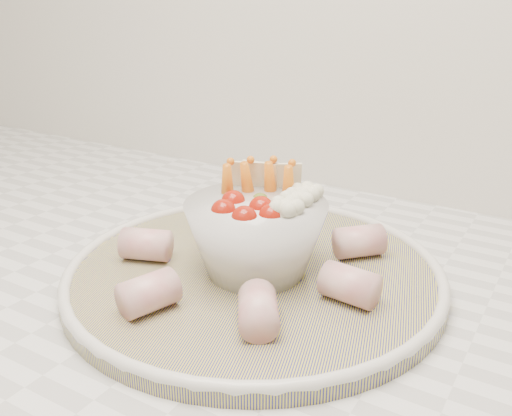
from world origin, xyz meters
The scene contains 3 objects.
serving_platter centered at (0.12, 1.43, 0.93)m, with size 0.48×0.48×0.02m.
veggie_bowl centered at (0.13, 1.43, 0.98)m, with size 0.14×0.14×0.11m.
cured_meat_rolls centered at (0.12, 1.43, 0.95)m, with size 0.28×0.30×0.03m.
Camera 1 is at (0.40, 0.98, 1.21)m, focal length 40.00 mm.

